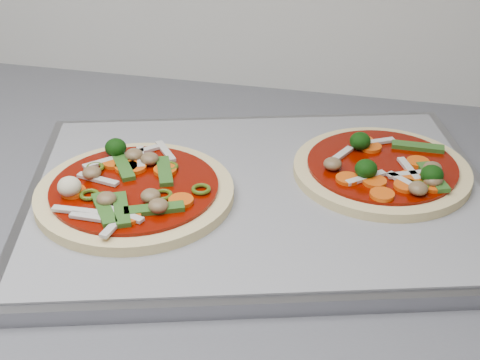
# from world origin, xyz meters

# --- Properties ---
(countertop) EXTENTS (3.60, 0.60, 0.04)m
(countertop) POSITION_xyz_m (0.00, 1.30, 0.88)
(countertop) COLOR #5A5A61
(countertop) RESTS_ON base_cabinet
(baking_tray) EXTENTS (0.58, 0.49, 0.02)m
(baking_tray) POSITION_xyz_m (0.24, 1.29, 0.91)
(baking_tray) COLOR gray
(baking_tray) RESTS_ON countertop
(parchment) EXTENTS (0.55, 0.46, 0.00)m
(parchment) POSITION_xyz_m (0.24, 1.29, 0.92)
(parchment) COLOR gray
(parchment) RESTS_ON baking_tray
(pizza_left) EXTENTS (0.29, 0.29, 0.03)m
(pizza_left) POSITION_xyz_m (0.12, 1.24, 0.93)
(pizza_left) COLOR #E0CA88
(pizza_left) RESTS_ON parchment
(pizza_right) EXTENTS (0.20, 0.20, 0.03)m
(pizza_right) POSITION_xyz_m (0.37, 1.34, 0.93)
(pizza_right) COLOR #E0CA88
(pizza_right) RESTS_ON parchment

